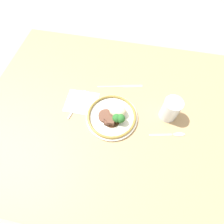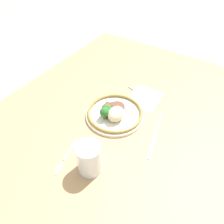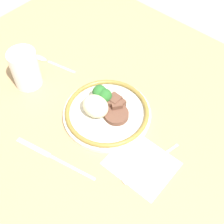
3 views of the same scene
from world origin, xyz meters
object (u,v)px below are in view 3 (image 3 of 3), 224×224
(knife, at_px, (52,157))
(fork, at_px, (146,167))
(juice_glass, at_px, (26,70))
(spoon, at_px, (45,60))
(plate, at_px, (106,110))

(knife, bearing_deg, fork, -157.84)
(juice_glass, bearing_deg, spoon, -67.74)
(plate, relative_size, knife, 1.05)
(juice_glass, distance_m, spoon, 0.11)
(juice_glass, bearing_deg, plate, -165.32)
(fork, xyz_separation_m, spoon, (0.46, -0.08, -0.00))
(plate, distance_m, spoon, 0.28)
(knife, height_order, spoon, spoon)
(fork, bearing_deg, plate, -94.51)
(plate, bearing_deg, juice_glass, 14.68)
(spoon, bearing_deg, knife, 129.11)
(plate, distance_m, knife, 0.19)
(juice_glass, xyz_separation_m, fork, (-0.42, -0.01, -0.05))
(knife, distance_m, spoon, 0.35)
(knife, xyz_separation_m, spoon, (0.27, -0.21, 0.00))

